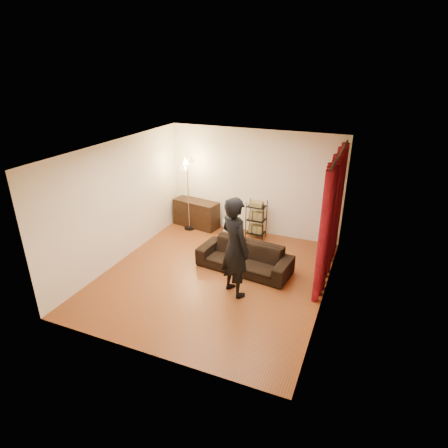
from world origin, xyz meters
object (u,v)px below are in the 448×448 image
at_px(person, 235,247).
at_px(sofa, 244,257).
at_px(media_cabinet, 196,213).
at_px(storage_boxes, 229,225).
at_px(wire_shelf, 256,220).
at_px(floor_lamp, 188,195).

bearing_deg(person, sofa, -49.58).
bearing_deg(person, media_cabinet, -18.05).
xyz_separation_m(person, storage_boxes, (-1.20, 2.71, -0.85)).
bearing_deg(wire_shelf, storage_boxes, -168.68).
bearing_deg(sofa, floor_lamp, 151.59).
height_order(media_cabinet, floor_lamp, floor_lamp).
relative_size(person, storage_boxes, 5.85).
height_order(sofa, wire_shelf, wire_shelf).
height_order(person, floor_lamp, person).
height_order(sofa, storage_boxes, sofa).
xyz_separation_m(person, floor_lamp, (-2.22, 2.37, -0.02)).
bearing_deg(media_cabinet, sofa, -30.89).
xyz_separation_m(media_cabinet, floor_lamp, (-0.09, -0.25, 0.61)).
bearing_deg(sofa, person, -75.93).
bearing_deg(media_cabinet, wire_shelf, 7.25).
bearing_deg(storage_boxes, person, -66.12).
xyz_separation_m(sofa, floor_lamp, (-2.10, 1.47, 0.68)).
bearing_deg(floor_lamp, media_cabinet, 69.31).
bearing_deg(floor_lamp, person, -46.84).
relative_size(storage_boxes, wire_shelf, 0.34).
bearing_deg(wire_shelf, person, -58.78).
bearing_deg(wire_shelf, sofa, -58.07).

